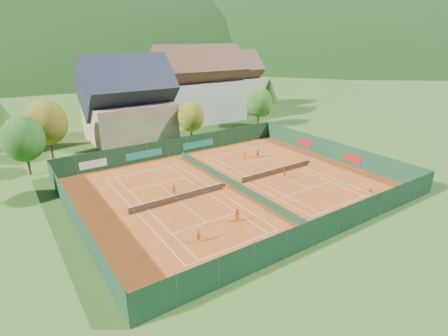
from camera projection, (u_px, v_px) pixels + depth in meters
ground at (232, 186)px, 47.10m from camera, size 600.00×600.00×0.00m
clay_pad at (232, 186)px, 47.09m from camera, size 40.00×32.00×0.01m
court_markings_left at (179, 201)px, 42.91m from camera, size 11.03×23.83×0.00m
court_markings_right at (277, 174)px, 51.27m from camera, size 11.03×23.83×0.00m
tennis_net_left at (180, 197)px, 42.81m from camera, size 13.30×0.10×1.02m
tennis_net_right at (278, 170)px, 51.18m from camera, size 13.30×0.10×1.02m
court_divider at (232, 183)px, 46.92m from camera, size 0.03×28.80×1.00m
fence_north at (175, 147)px, 58.71m from camera, size 40.00×0.10×3.00m
fence_south at (327, 227)px, 34.18m from camera, size 40.00×0.04×3.00m
fence_west at (75, 217)px, 36.10m from camera, size 0.04×32.00×3.00m
fence_east at (332, 150)px, 57.06m from camera, size 0.09×32.00×3.00m
chalet at (129, 105)px, 66.38m from camera, size 16.20×12.00×16.00m
hotel_block_a at (199, 89)px, 80.68m from camera, size 21.60×11.00×17.25m
hotel_block_b at (229, 84)px, 94.46m from camera, size 17.28×10.00×15.50m
tree_west_front at (23, 139)px, 49.14m from camera, size 5.72×5.72×8.69m
tree_west_mid at (46, 122)px, 55.64m from camera, size 6.44×6.44×9.78m
tree_center at (191, 117)px, 65.57m from camera, size 5.01×5.01×7.60m
tree_east_front at (259, 102)px, 76.29m from camera, size 5.72×5.72×8.69m
tree_east_mid at (269, 90)px, 87.47m from camera, size 5.04×5.04×9.00m
tree_east_back at (225, 86)px, 89.23m from camera, size 7.15×7.15×10.86m
mountain_backdrop at (80, 120)px, 256.87m from camera, size 820.00×530.00×242.00m
ball_hopper at (370, 190)px, 44.60m from camera, size 0.34×0.34×0.80m
loose_ball_0 at (217, 215)px, 39.53m from camera, size 0.07×0.07×0.07m
loose_ball_1 at (324, 212)px, 40.07m from camera, size 0.07×0.07×0.07m
player_left_near at (198, 235)px, 34.17m from camera, size 0.62×0.47×1.53m
player_left_mid at (238, 215)px, 37.87m from camera, size 0.93×0.84×1.57m
player_left_far at (174, 189)px, 44.48m from camera, size 0.93×0.54×1.42m
player_right_near at (285, 174)px, 49.50m from camera, size 0.68×0.77×1.25m
player_right_far_a at (244, 155)px, 57.40m from camera, size 0.74×0.63×1.29m
player_right_far_b at (258, 153)px, 57.74m from camera, size 1.44×1.11×1.52m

